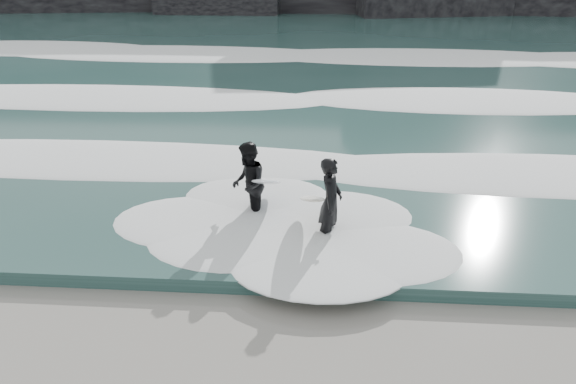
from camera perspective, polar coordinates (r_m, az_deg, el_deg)
name	(u,v)px	position (r m, az deg, el deg)	size (l,w,h in m)	color
sea	(311,43)	(35.18, 2.34, 14.87)	(90.00, 52.00, 0.30)	#284845
foam_near	(287,159)	(15.77, -0.06, 3.32)	(60.00, 3.20, 0.20)	white
foam_mid	(300,94)	(22.41, 1.23, 9.89)	(60.00, 4.00, 0.24)	white
foam_far	(308,51)	(31.19, 2.10, 14.16)	(60.00, 4.80, 0.30)	white
surfer_left	(328,202)	(11.93, 4.13, -0.98)	(1.08, 1.80, 1.98)	black
surfer_right	(250,184)	(12.79, -3.87, 0.84)	(1.17, 2.12, 1.96)	black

